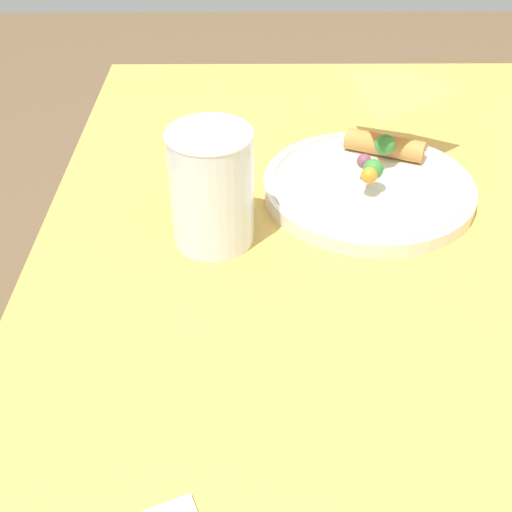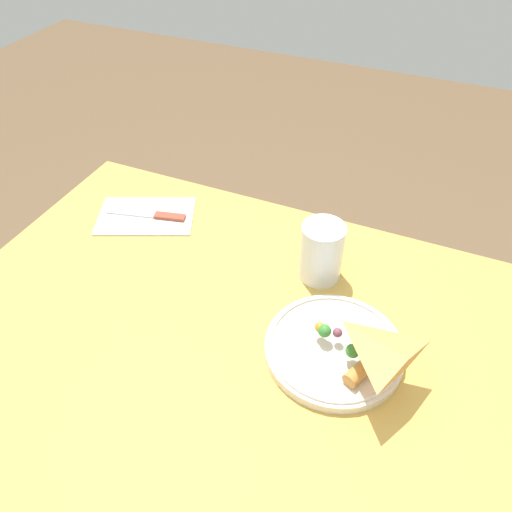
# 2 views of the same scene
# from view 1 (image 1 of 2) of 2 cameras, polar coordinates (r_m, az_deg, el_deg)

# --- Properties ---
(dining_table) EXTENTS (1.04, 0.77, 0.71)m
(dining_table) POSITION_cam_1_polar(r_m,az_deg,el_deg) (0.67, 15.19, -10.15)
(dining_table) COLOR gold
(dining_table) RESTS_ON ground_plane
(plate_pizza) EXTENTS (0.22, 0.22, 0.05)m
(plate_pizza) POSITION_cam_1_polar(r_m,az_deg,el_deg) (0.70, 10.06, 6.53)
(plate_pizza) COLOR silver
(plate_pizza) RESTS_ON dining_table
(milk_glass) EXTENTS (0.08, 0.08, 0.11)m
(milk_glass) POSITION_cam_1_polar(r_m,az_deg,el_deg) (0.60, -3.95, 5.90)
(milk_glass) COLOR white
(milk_glass) RESTS_ON dining_table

